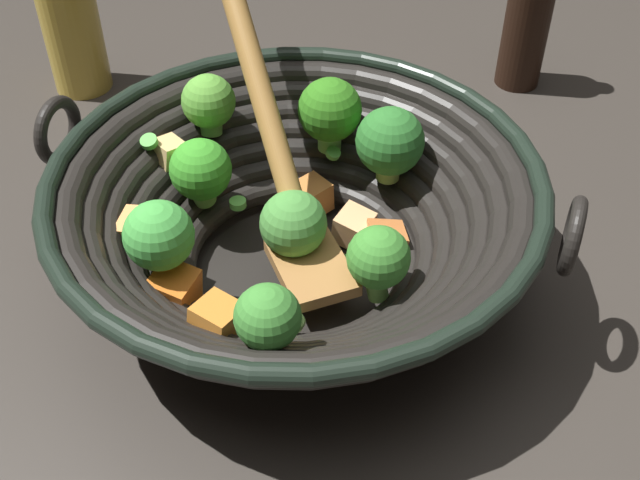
% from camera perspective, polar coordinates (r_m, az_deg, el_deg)
% --- Properties ---
extents(ground_plane, '(4.00, 4.00, 0.00)m').
position_cam_1_polar(ground_plane, '(0.63, -1.58, -2.81)').
color(ground_plane, '#332D28').
extents(wok, '(0.36, 0.39, 0.23)m').
position_cam_1_polar(wok, '(0.58, -1.78, 1.96)').
color(wok, black).
rests_on(wok, ground).
extents(soy_sauce_bottle, '(0.05, 0.05, 0.17)m').
position_cam_1_polar(soy_sauce_bottle, '(0.85, 14.57, 14.94)').
color(soy_sauce_bottle, black).
rests_on(soy_sauce_bottle, ground).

